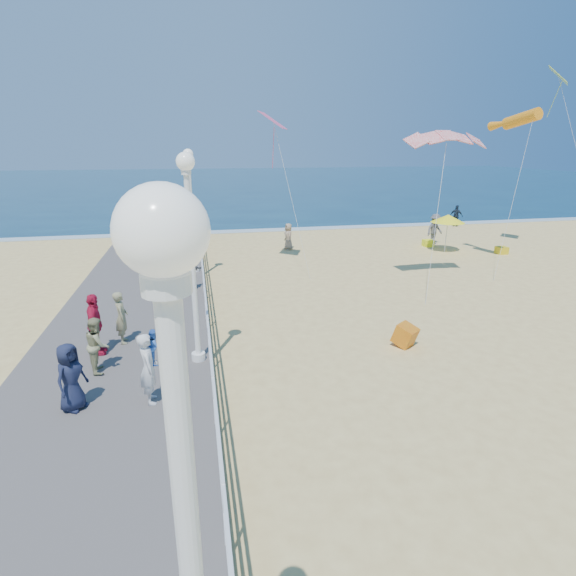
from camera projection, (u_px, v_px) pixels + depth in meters
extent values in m
plane|color=#EACD7A|center=(385.00, 355.00, 13.13)|extent=(160.00, 160.00, 0.00)
cube|color=#0B2E46|center=(226.00, 182.00, 73.77)|extent=(160.00, 90.00, 0.05)
cube|color=silver|center=(270.00, 230.00, 32.25)|extent=(160.00, 1.20, 0.04)
cube|color=#645E5A|center=(115.00, 374.00, 11.63)|extent=(5.00, 44.00, 0.40)
cube|color=white|center=(208.00, 322.00, 11.72)|extent=(0.05, 42.00, 0.06)
cube|color=white|center=(209.00, 340.00, 11.87)|extent=(0.05, 42.00, 0.04)
sphere|color=white|center=(162.00, 231.00, 2.03)|extent=(0.44, 0.44, 0.44)
cylinder|color=white|center=(198.00, 356.00, 11.95)|extent=(0.36, 0.36, 0.20)
cylinder|color=white|center=(193.00, 271.00, 11.23)|extent=(0.14, 0.14, 4.70)
sphere|color=white|center=(185.00, 162.00, 10.43)|extent=(0.44, 0.44, 0.44)
cylinder|color=white|center=(195.00, 269.00, 20.35)|extent=(0.36, 0.36, 0.20)
cylinder|color=white|center=(192.00, 217.00, 19.63)|extent=(0.14, 0.14, 4.70)
sphere|color=white|center=(188.00, 154.00, 18.82)|extent=(0.44, 0.44, 0.44)
imported|color=silver|center=(149.00, 368.00, 9.80)|extent=(0.48, 0.65, 1.63)
imported|color=blue|center=(154.00, 346.00, 9.83)|extent=(0.36, 0.44, 0.81)
imported|color=#959467|center=(98.00, 345.00, 11.20)|extent=(0.64, 0.77, 1.43)
imported|color=#B61638|center=(95.00, 325.00, 12.06)|extent=(0.46, 1.02, 1.72)
imported|color=#191F38|center=(70.00, 377.00, 9.53)|extent=(0.79, 0.89, 1.53)
imported|color=#57585C|center=(188.00, 273.00, 17.39)|extent=(1.06, 1.41, 1.48)
imported|color=gray|center=(122.00, 317.00, 12.81)|extent=(0.44, 0.61, 1.54)
imported|color=#4F5054|center=(435.00, 229.00, 27.53)|extent=(1.37, 1.07, 1.87)
imported|color=#182435|center=(456.00, 216.00, 33.64)|extent=(0.88, 0.97, 1.59)
imported|color=gray|center=(288.00, 237.00, 26.15)|extent=(0.59, 0.81, 1.54)
cube|color=#C73D0B|center=(405.00, 337.00, 13.62)|extent=(0.86, 0.90, 0.74)
cylinder|color=white|center=(446.00, 236.00, 25.57)|extent=(0.05, 0.05, 1.80)
cone|color=#FEF41A|center=(448.00, 218.00, 25.27)|extent=(1.90, 1.90, 0.45)
cube|color=#F8FF1A|center=(428.00, 243.00, 27.14)|extent=(0.55, 0.55, 0.40)
cube|color=gold|center=(502.00, 250.00, 25.29)|extent=(0.55, 0.55, 0.40)
cylinder|color=orange|center=(522.00, 119.00, 20.62)|extent=(1.07, 3.06, 1.16)
cube|color=#DD5182|center=(273.00, 120.00, 20.42)|extent=(1.55, 1.68, 0.77)
cube|color=blue|center=(558.00, 75.00, 23.06)|extent=(1.58, 1.60, 0.87)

